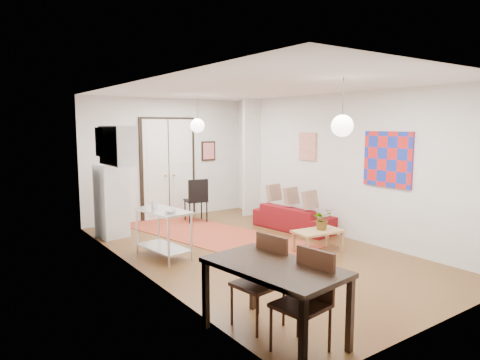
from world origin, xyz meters
TOP-DOWN VIEW (x-y plane):
  - floor at (0.00, 0.00)m, footprint 7.00×7.00m
  - ceiling at (0.00, 0.00)m, footprint 4.20×7.00m
  - wall_back at (0.00, 3.50)m, footprint 4.20×0.02m
  - wall_front at (0.00, -3.50)m, footprint 4.20×0.02m
  - wall_left at (-2.10, 0.00)m, footprint 0.02×7.00m
  - wall_right at (2.10, 0.00)m, footprint 0.02×7.00m
  - double_doors at (0.00, 3.46)m, footprint 1.44×0.06m
  - stub_partition at (1.85, 2.55)m, footprint 0.50×0.10m
  - wall_cabinet at (-1.92, 1.50)m, footprint 0.35×1.00m
  - painting_popart at (2.08, -1.25)m, footprint 0.05×1.00m
  - painting_abstract at (2.08, 0.80)m, footprint 0.05×0.50m
  - poster_back at (1.15, 3.47)m, footprint 0.40×0.03m
  - print_left at (-2.07, 2.00)m, footprint 0.03×0.44m
  - pendant_back at (0.00, 2.00)m, footprint 0.30×0.30m
  - pendant_front at (0.00, -2.00)m, footprint 0.30×0.30m
  - kilim_rug at (-0.00, 1.41)m, footprint 2.59×4.67m
  - sofa at (1.68, 0.77)m, footprint 0.97×1.93m
  - coffee_table at (0.92, -0.69)m, footprint 0.93×0.57m
  - potted_plant at (1.02, -0.69)m, footprint 0.37×0.33m
  - kitchen_counter at (-1.47, 0.62)m, footprint 0.68×1.14m
  - bowl at (-1.47, 0.32)m, footprint 0.23×0.23m
  - soap_bottle at (-1.52, 0.87)m, footprint 0.09×0.09m
  - fridge at (-1.75, 2.45)m, footprint 0.59×0.59m
  - dining_table at (-1.75, -2.69)m, footprint 1.04×1.58m
  - dining_chair_near at (-1.70, -2.23)m, footprint 0.54×0.72m
  - dining_chair_far at (-1.70, -2.93)m, footprint 0.54×0.72m
  - black_side_chair at (0.32, 2.79)m, footprint 0.56×0.56m

SIDE VIEW (x-z plane):
  - floor at x=0.00m, z-range 0.00..0.00m
  - kilim_rug at x=0.00m, z-range 0.00..0.01m
  - sofa at x=1.68m, z-range 0.00..0.54m
  - coffee_table at x=0.92m, z-range 0.14..0.54m
  - kitchen_counter at x=-1.47m, z-range 0.11..0.93m
  - potted_plant at x=1.02m, z-range 0.39..0.77m
  - dining_chair_near at x=-1.70m, z-range 0.08..1.09m
  - dining_chair_far at x=-1.70m, z-range 0.08..1.09m
  - black_side_chair at x=0.32m, z-range 0.09..1.12m
  - dining_table at x=-1.75m, z-range 0.32..1.14m
  - fridge at x=-1.75m, z-range 0.00..1.49m
  - bowl at x=-1.47m, z-range 0.82..0.87m
  - soap_bottle at x=-1.52m, z-range 0.82..1.00m
  - double_doors at x=0.00m, z-range -0.05..2.45m
  - wall_back at x=0.00m, z-range 0.00..2.90m
  - wall_front at x=0.00m, z-range 0.00..2.90m
  - wall_left at x=-2.10m, z-range 0.00..2.90m
  - wall_right at x=2.10m, z-range 0.00..2.90m
  - stub_partition at x=1.85m, z-range 0.00..2.90m
  - poster_back at x=1.15m, z-range 1.35..1.85m
  - painting_popart at x=2.08m, z-range 1.15..2.15m
  - painting_abstract at x=2.08m, z-range 1.50..2.10m
  - wall_cabinet at x=-1.92m, z-range 1.55..2.25m
  - print_left at x=-2.07m, z-range 1.68..2.22m
  - pendant_back at x=0.00m, z-range 1.85..2.65m
  - pendant_front at x=0.00m, z-range 1.85..2.65m
  - ceiling at x=0.00m, z-range 2.89..2.91m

